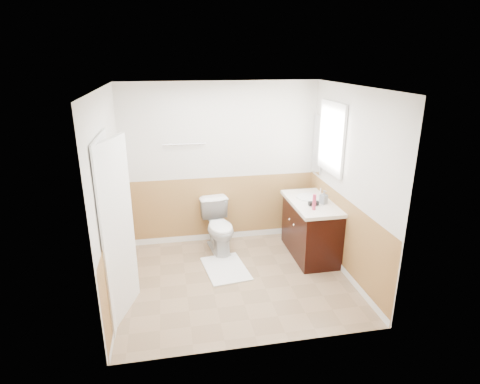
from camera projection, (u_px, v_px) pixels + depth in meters
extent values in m
plane|color=#8C7051|center=(236.00, 279.00, 5.28)|extent=(3.00, 3.00, 0.00)
plane|color=white|center=(235.00, 87.00, 4.46)|extent=(3.00, 3.00, 0.00)
plane|color=silver|center=(221.00, 164.00, 6.07)|extent=(3.00, 0.00, 3.00)
plane|color=silver|center=(260.00, 236.00, 3.66)|extent=(3.00, 0.00, 3.00)
plane|color=silver|center=(110.00, 199.00, 4.60)|extent=(0.00, 3.00, 3.00)
plane|color=silver|center=(349.00, 184.00, 5.13)|extent=(0.00, 3.00, 3.00)
plane|color=#B28B47|center=(222.00, 210.00, 6.31)|extent=(3.00, 0.00, 3.00)
plane|color=#B28B47|center=(259.00, 304.00, 3.92)|extent=(3.00, 0.00, 3.00)
plane|color=#B28B47|center=(117.00, 256.00, 4.85)|extent=(0.00, 2.60, 2.60)
plane|color=#B28B47|center=(343.00, 237.00, 5.37)|extent=(0.00, 2.60, 2.60)
imported|color=white|center=(219.00, 227.00, 5.96)|extent=(0.53, 0.81, 0.78)
cube|color=white|center=(226.00, 269.00, 5.53)|extent=(0.65, 0.87, 0.02)
cube|color=black|center=(311.00, 230.00, 5.82)|extent=(0.55, 1.10, 0.80)
sphere|color=silver|center=(294.00, 225.00, 5.63)|extent=(0.03, 0.03, 0.03)
sphere|color=silver|center=(290.00, 219.00, 5.81)|extent=(0.03, 0.03, 0.03)
cube|color=white|center=(312.00, 203.00, 5.68)|extent=(0.60, 1.15, 0.05)
cylinder|color=white|center=(309.00, 197.00, 5.81)|extent=(0.36, 0.36, 0.02)
cylinder|color=silver|center=(321.00, 193.00, 5.82)|extent=(0.02, 0.02, 0.14)
cylinder|color=#C33251|center=(314.00, 202.00, 5.33)|extent=(0.05, 0.05, 0.22)
imported|color=gray|center=(324.00, 197.00, 5.56)|extent=(0.12, 0.12, 0.20)
cylinder|color=black|center=(313.00, 203.00, 5.50)|extent=(0.14, 0.07, 0.07)
cylinder|color=black|center=(310.00, 204.00, 5.55)|extent=(0.03, 0.03, 0.07)
cube|color=silver|center=(318.00, 144.00, 6.05)|extent=(0.02, 0.35, 0.90)
cube|color=white|center=(332.00, 138.00, 5.51)|extent=(0.04, 0.80, 1.00)
cube|color=white|center=(333.00, 138.00, 5.51)|extent=(0.01, 0.70, 0.90)
cube|color=white|center=(117.00, 232.00, 4.28)|extent=(0.29, 0.78, 2.04)
cube|color=white|center=(109.00, 232.00, 4.26)|extent=(0.02, 0.92, 2.10)
sphere|color=silver|center=(125.00, 226.00, 4.62)|extent=(0.06, 0.06, 0.06)
cylinder|color=silver|center=(184.00, 144.00, 5.81)|extent=(0.62, 0.02, 0.02)
cylinder|color=silver|center=(216.00, 200.00, 6.17)|extent=(0.14, 0.02, 0.02)
cylinder|color=white|center=(216.00, 200.00, 6.17)|extent=(0.10, 0.11, 0.11)
cube|color=white|center=(216.00, 206.00, 6.21)|extent=(0.10, 0.01, 0.16)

